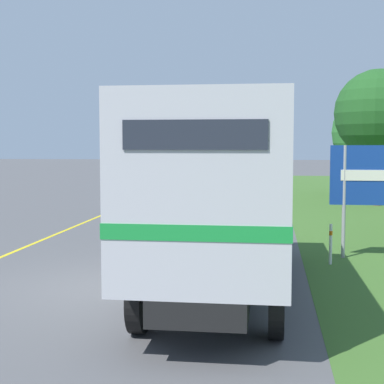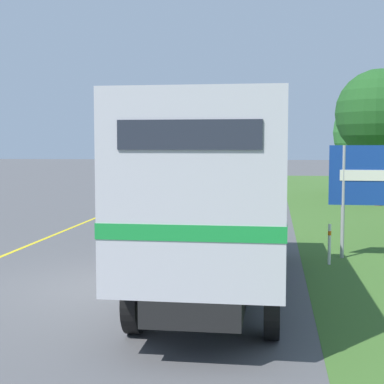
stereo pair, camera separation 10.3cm
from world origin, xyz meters
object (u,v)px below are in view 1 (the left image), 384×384
object	(u,v)px
lead_car_white	(166,184)
delineator_post	(331,243)
roadside_tree_far	(374,132)
lead_car_grey_ahead	(254,169)
highway_sign	(380,178)
roadside_tree_mid	(379,114)
horse_trailer_truck	(221,189)

from	to	relation	value
lead_car_white	delineator_post	xyz separation A→B (m)	(6.39, -14.08, -0.40)
roadside_tree_far	lead_car_grey_ahead	bearing A→B (deg)	123.25
lead_car_grey_ahead	highway_sign	world-z (taller)	highway_sign
roadside_tree_mid	roadside_tree_far	size ratio (longest dim) A/B	1.08
highway_sign	roadside_tree_far	xyz separation A→B (m)	(2.97, 18.76, 1.48)
roadside_tree_mid	horse_trailer_truck	bearing A→B (deg)	-108.76
lead_car_grey_ahead	delineator_post	size ratio (longest dim) A/B	4.51
horse_trailer_truck	roadside_tree_far	xyz separation A→B (m)	(6.51, 22.62, 1.50)
horse_trailer_truck	lead_car_white	xyz separation A→B (m)	(-4.09, 17.08, -1.06)
lead_car_white	highway_sign	size ratio (longest dim) A/B	1.48
lead_car_grey_ahead	highway_sign	distance (m)	29.47
horse_trailer_truck	delineator_post	distance (m)	4.06
lead_car_white	lead_car_grey_ahead	distance (m)	16.42
roadside_tree_mid	roadside_tree_far	xyz separation A→B (m)	(0.76, 5.70, -0.73)
roadside_tree_mid	delineator_post	size ratio (longest dim) A/B	6.55
delineator_post	highway_sign	bearing A→B (deg)	34.81
highway_sign	roadside_tree_far	bearing A→B (deg)	81.00
highway_sign	roadside_tree_far	world-z (taller)	roadside_tree_far
horse_trailer_truck	lead_car_grey_ahead	distance (m)	33.08
roadside_tree_far	horse_trailer_truck	bearing A→B (deg)	-106.06
lead_car_white	roadside_tree_mid	world-z (taller)	roadside_tree_mid
lead_car_grey_ahead	highway_sign	bearing A→B (deg)	-82.45
horse_trailer_truck	roadside_tree_mid	xyz separation A→B (m)	(5.75, 16.93, 2.24)
lead_car_grey_ahead	highway_sign	size ratio (longest dim) A/B	1.38
delineator_post	roadside_tree_mid	bearing A→B (deg)	76.10
lead_car_white	roadside_tree_far	size ratio (longest dim) A/B	0.80
horse_trailer_truck	highway_sign	xyz separation A→B (m)	(3.54, 3.86, 0.02)
lead_car_grey_ahead	roadside_tree_mid	bearing A→B (deg)	-69.35
roadside_tree_far	delineator_post	bearing A→B (deg)	-102.10
lead_car_grey_ahead	roadside_tree_mid	world-z (taller)	roadside_tree_mid
roadside_tree_far	delineator_post	distance (m)	20.28
roadside_tree_far	lead_car_white	bearing A→B (deg)	-152.39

